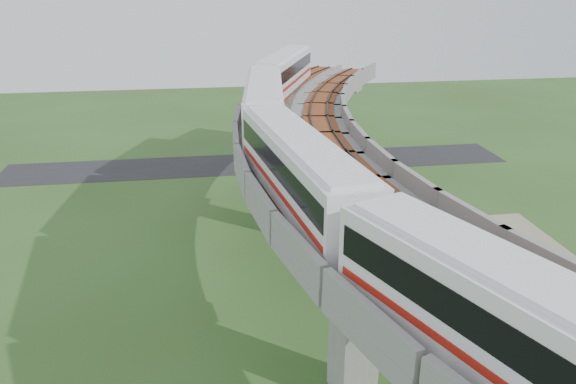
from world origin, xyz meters
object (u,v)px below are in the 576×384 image
car_dark (461,235)px  metro_train (313,131)px  car_white (540,326)px  car_red (547,279)px

car_dark → metro_train: bearing=98.0°
car_white → car_dark: car_white is taller
metro_train → car_dark: (14.50, 7.32, -11.67)m
metro_train → car_white: bearing=-23.8°
car_white → metro_train: bearing=137.2°
car_white → car_red: (3.79, 5.30, -0.01)m
car_white → car_red: bearing=35.4°
car_red → car_dark: bearing=155.7°
metro_train → car_white: size_ratio=16.14×
metro_train → car_dark: metro_train is taller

